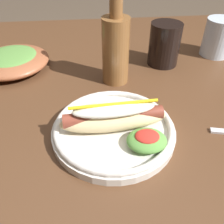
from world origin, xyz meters
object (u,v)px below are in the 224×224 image
Objects in this scene: hot_dog_plate at (115,126)px; soda_cup at (164,44)px; water_cup at (218,38)px; side_bowl at (12,60)px; glass_bottle at (116,47)px.

hot_dog_plate is 0.32m from soda_cup.
water_cup is 0.54× the size of side_bowl.
glass_bottle is at bearing -159.74° from water_cup.
hot_dog_plate is 2.06× the size of soda_cup.
hot_dog_plate is 0.38m from side_bowl.
soda_cup is 0.16m from glass_bottle.
soda_cup is at bearing 28.23° from glass_bottle.
hot_dog_plate is 1.19× the size of side_bowl.
hot_dog_plate is 0.46m from water_cup.
glass_bottle is at bearing -17.81° from side_bowl.
soda_cup is (0.16, 0.27, 0.03)m from hot_dog_plate.
side_bowl is at bearing -177.27° from water_cup.
water_cup is 0.46× the size of glass_bottle.
soda_cup is 0.41m from side_bowl.
soda_cup reaches higher than water_cup.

